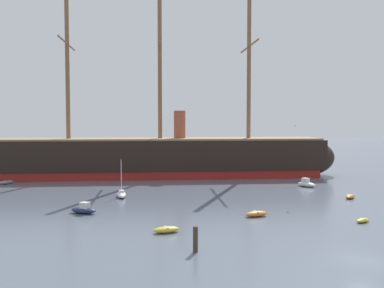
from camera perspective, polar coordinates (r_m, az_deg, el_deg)
name	(u,v)px	position (r m, az deg, el deg)	size (l,w,h in m)	color
ground_plane	(362,261)	(38.23, 21.43, -14.13)	(400.00, 400.00, 0.00)	slate
tall_ship	(160,157)	(85.70, -4.21, -1.66)	(76.14, 25.55, 37.23)	maroon
dinghy_foreground_left	(166,230)	(44.03, -3.41, -11.19)	(2.69, 1.24, 0.63)	gold
dinghy_foreground_right	(363,220)	(51.75, 21.56, -9.33)	(2.08, 1.29, 0.46)	gold
dinghy_near_centre	(256,214)	(51.59, 8.46, -9.07)	(2.79, 1.30, 0.65)	orange
motorboat_mid_left	(84,210)	(54.17, -14.08, -8.37)	(3.44, 3.12, 1.39)	#1E284C
dinghy_mid_right	(350,196)	(66.51, 20.10, -6.50)	(2.63, 2.31, 0.58)	orange
sailboat_alongside_bow	(121,194)	(64.29, -9.27, -6.53)	(1.78, 4.34, 5.48)	silver
motorboat_alongside_stern	(306,184)	(75.85, 14.83, -5.08)	(2.43, 3.74, 1.45)	silver
dinghy_far_left	(6,182)	(83.16, -23.26, -4.64)	(2.89, 2.60, 0.64)	gray
dinghy_far_right	(303,172)	(93.86, 14.44, -3.65)	(2.46, 1.19, 0.57)	#1E284C
sailboat_distant_centre	(158,169)	(96.53, -4.54, -3.32)	(2.90, 3.35, 4.47)	gold
mooring_piling_left_pair	(195,239)	(37.65, 0.45, -12.44)	(0.42, 0.42, 2.19)	#423323
seagull_in_flight	(295,126)	(63.51, 13.44, 2.38)	(0.76, 1.12, 0.14)	silver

